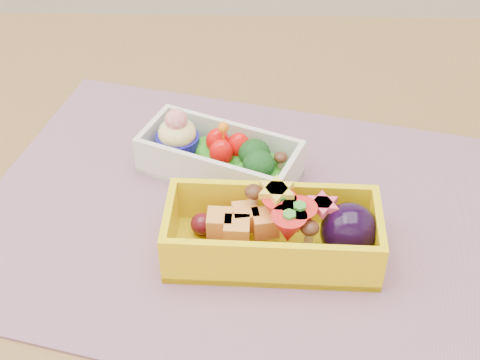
{
  "coord_description": "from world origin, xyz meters",
  "views": [
    {
      "loc": [
        -0.02,
        -0.47,
        1.19
      ],
      "look_at": [
        -0.03,
        -0.0,
        0.79
      ],
      "focal_mm": 50.68,
      "sensor_mm": 36.0,
      "label": 1
    }
  ],
  "objects_px": {
    "bento_white": "(219,156)",
    "bento_yellow": "(277,232)",
    "table": "(269,281)",
    "placemat": "(232,215)"
  },
  "relations": [
    {
      "from": "table",
      "to": "bento_white",
      "type": "distance_m",
      "value": 0.14
    },
    {
      "from": "bento_white",
      "to": "bento_yellow",
      "type": "xyz_separation_m",
      "value": [
        0.06,
        -0.11,
        0.0
      ]
    },
    {
      "from": "bento_yellow",
      "to": "table",
      "type": "bearing_deg",
      "value": 95.07
    },
    {
      "from": "bento_yellow",
      "to": "placemat",
      "type": "bearing_deg",
      "value": 131.06
    },
    {
      "from": "placemat",
      "to": "bento_yellow",
      "type": "bearing_deg",
      "value": -50.72
    },
    {
      "from": "table",
      "to": "bento_yellow",
      "type": "xyz_separation_m",
      "value": [
        0.0,
        -0.06,
        0.13
      ]
    },
    {
      "from": "bento_white",
      "to": "bento_yellow",
      "type": "relative_size",
      "value": 0.91
    },
    {
      "from": "bento_white",
      "to": "bento_yellow",
      "type": "height_order",
      "value": "bento_white"
    },
    {
      "from": "bento_white",
      "to": "bento_yellow",
      "type": "distance_m",
      "value": 0.12
    },
    {
      "from": "placemat",
      "to": "bento_white",
      "type": "height_order",
      "value": "bento_white"
    }
  ]
}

